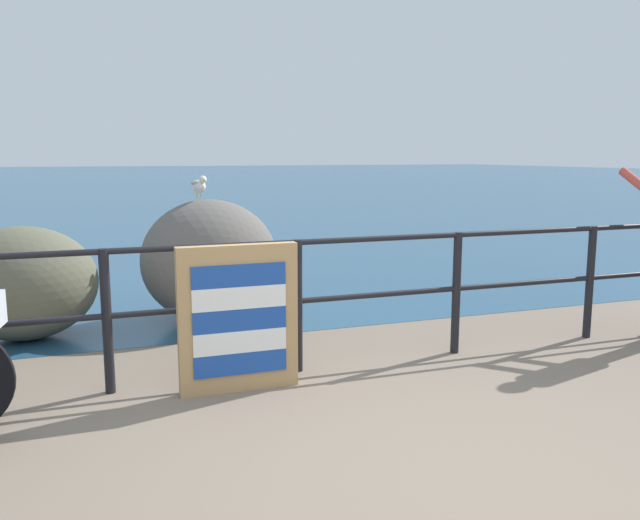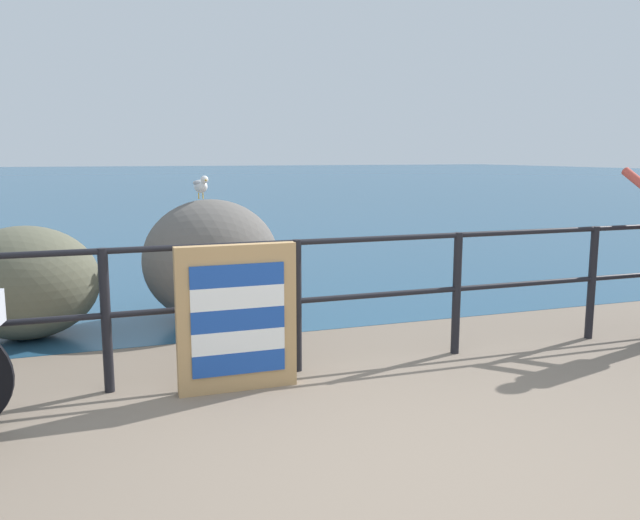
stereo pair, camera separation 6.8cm
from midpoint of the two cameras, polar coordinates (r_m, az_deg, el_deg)
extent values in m
cube|color=#756656|center=(22.96, -16.10, 4.67)|extent=(120.00, 120.00, 0.10)
cube|color=navy|center=(50.67, -18.17, 6.96)|extent=(120.00, 90.00, 0.01)
cylinder|color=black|center=(4.73, -18.64, -5.19)|extent=(0.07, 0.07, 1.02)
cylinder|color=black|center=(4.93, -2.36, -4.09)|extent=(0.07, 0.07, 1.02)
cylinder|color=black|center=(5.49, 11.56, -2.89)|extent=(0.07, 0.07, 1.02)
cylinder|color=black|center=(6.31, 22.36, -1.83)|extent=(0.07, 0.07, 1.02)
cylinder|color=black|center=(4.84, -2.39, 1.56)|extent=(8.29, 0.04, 0.04)
cylinder|color=black|center=(4.93, -2.36, -3.64)|extent=(8.29, 0.04, 0.04)
cube|color=tan|center=(4.57, -7.61, -5.12)|extent=(0.84, 0.09, 1.04)
cube|color=#1E479E|center=(4.61, -7.39, -9.03)|extent=(0.66, 0.01, 0.16)
cube|color=white|center=(4.56, -7.43, -7.17)|extent=(0.66, 0.01, 0.16)
cube|color=#1E479E|center=(4.52, -7.48, -5.28)|extent=(0.66, 0.01, 0.16)
cube|color=white|center=(4.49, -7.52, -3.35)|extent=(0.66, 0.01, 0.16)
cube|color=#1E479E|center=(4.46, -7.56, -1.39)|extent=(0.66, 0.01, 0.16)
ellipsoid|color=#605B56|center=(6.54, -9.98, -0.04)|extent=(1.35, 1.22, 1.21)
ellipsoid|color=#5C5B48|center=(6.37, -24.92, -1.89)|extent=(1.28, 1.02, 1.02)
cylinder|color=gold|center=(6.54, -10.71, 5.56)|extent=(0.01, 0.01, 0.06)
cylinder|color=gold|center=(6.52, -11.07, 5.54)|extent=(0.01, 0.01, 0.06)
ellipsoid|color=white|center=(6.52, -10.92, 6.39)|extent=(0.15, 0.28, 0.13)
ellipsoid|color=#9E9EA3|center=(6.54, -10.98, 6.65)|extent=(0.16, 0.26, 0.06)
sphere|color=white|center=(6.41, -10.58, 6.97)|extent=(0.08, 0.08, 0.08)
cone|color=gold|center=(6.36, -10.43, 6.92)|extent=(0.03, 0.05, 0.02)
camera|label=1|loc=(0.03, -90.37, -0.06)|focal=36.36mm
camera|label=2|loc=(0.03, 89.63, 0.06)|focal=36.36mm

